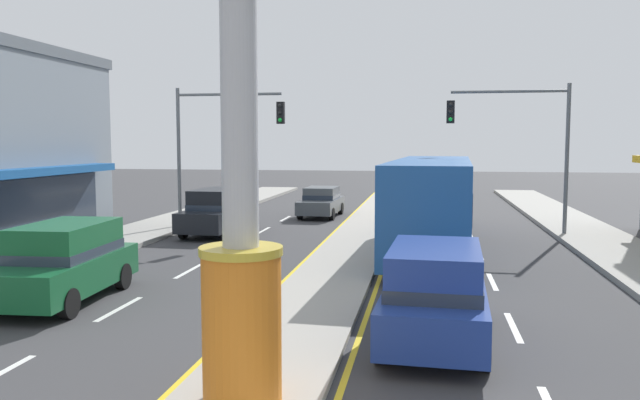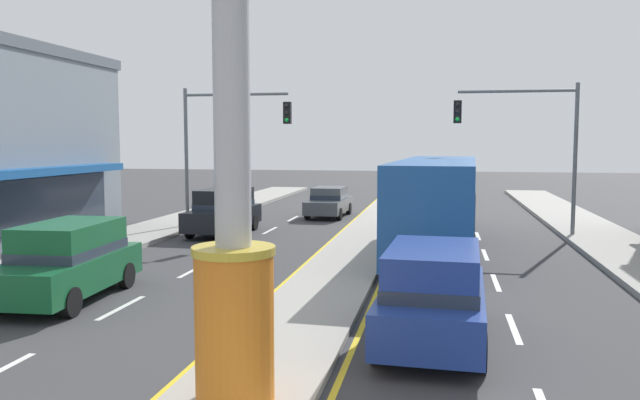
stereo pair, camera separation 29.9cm
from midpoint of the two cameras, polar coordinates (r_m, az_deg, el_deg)
The scene contains 12 objects.
median_strip at distance 22.76m, azimuth 3.75°, elevation -4.39°, with size 2.27×52.00×0.14m, color #A39E93.
sidewalk_left at distance 23.83m, azimuth -19.50°, elevation -4.20°, with size 2.95×60.00×0.18m, color #9E9B93.
lane_markings at distance 21.45m, azimuth 3.31°, elevation -5.16°, with size 9.01×52.00×0.01m.
district_sign at distance 8.98m, azimuth -6.96°, elevation 5.68°, with size 6.61×1.20×7.46m.
traffic_light_left_side at distance 27.85m, azimuth -8.33°, elevation 5.96°, with size 4.86×0.46×6.20m.
traffic_light_right_side at distance 26.94m, azimuth 18.65°, elevation 5.77°, with size 4.86×0.46×6.20m.
bus_near_right_lane at distance 22.21m, azimuth 10.88°, elevation -0.03°, with size 3.07×11.31×3.26m.
suv_far_right_lane at distance 29.49m, azimuth 10.84°, elevation -0.47°, with size 2.11×4.68×1.90m.
sedan_near_left_lane at distance 32.84m, azimuth 1.08°, elevation -0.14°, with size 1.95×4.35×1.53m.
suv_mid_left_lane at distance 12.50m, azimuth 10.82°, elevation -8.25°, with size 2.13×4.68×1.90m.
suv_far_left_oncoming at distance 16.77m, azimuth -21.24°, elevation -5.05°, with size 2.17×4.70×1.90m.
suv_kerb_right at distance 26.99m, azimuth -8.34°, elevation -0.95°, with size 2.08×4.66×1.90m.
Camera 2 is at (2.88, -4.25, 3.89)m, focal length 35.61 mm.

